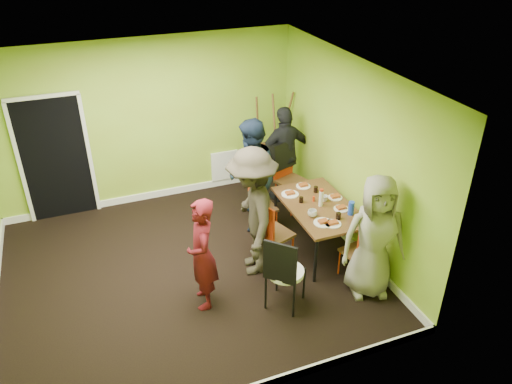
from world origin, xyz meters
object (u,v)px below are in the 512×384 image
orange_bottle (314,199)px  person_left_far (251,175)px  person_back_end (284,155)px  thermos (321,198)px  blue_bottle (351,208)px  person_standing (202,255)px  chair_left_far (259,204)px  chair_front_end (361,250)px  person_front_end (374,237)px  dining_table (319,208)px  person_left_near (252,213)px  chair_back_end (284,162)px  chair_bentwood (284,270)px  chair_left_near (270,230)px  easel (272,141)px

orange_bottle → person_left_far: bearing=128.7°
orange_bottle → person_back_end: (0.16, 1.42, 0.06)m
thermos → person_left_far: bearing=125.5°
blue_bottle → person_standing: 2.21m
chair_left_far → chair_front_end: size_ratio=1.00×
person_front_end → chair_left_far: bearing=130.3°
dining_table → chair_left_far: (-0.64, 0.74, -0.19)m
dining_table → person_standing: bearing=-164.2°
person_left_near → chair_back_end: bearing=155.5°
blue_bottle → chair_left_far: bearing=129.9°
person_standing → person_back_end: size_ratio=0.90×
chair_back_end → chair_front_end: bearing=72.6°
chair_back_end → person_left_near: (-1.14, -1.48, 0.13)m
chair_left_far → orange_bottle: chair_left_far is taller
chair_left_far → chair_bentwood: (-0.36, -1.74, 0.10)m
blue_bottle → person_front_end: person_front_end is taller
chair_front_end → blue_bottle: size_ratio=4.44×
dining_table → chair_left_near: bearing=-171.4°
chair_front_end → person_back_end: person_back_end is taller
person_back_end → chair_back_end: bearing=59.3°
easel → chair_back_end: bearing=-96.0°
person_back_end → person_front_end: 2.66m
easel → blue_bottle: 2.49m
chair_left_far → person_front_end: person_front_end is taller
easel → blue_bottle: (0.15, -2.48, -0.02)m
thermos → orange_bottle: thermos is taller
person_left_near → person_left_far: bearing=173.1°
easel → orange_bottle: easel is taller
blue_bottle → orange_bottle: bearing=122.1°
chair_left_far → person_left_far: bearing=-170.0°
person_back_end → person_front_end: size_ratio=0.99×
chair_back_end → person_standing: 2.75m
chair_left_far → person_front_end: bearing=22.1°
chair_left_far → chair_left_near: 0.89m
chair_front_end → person_standing: bearing=161.0°
chair_back_end → chair_bentwood: size_ratio=1.05×
chair_back_end → chair_bentwood: (-1.06, -2.38, -0.21)m
chair_back_end → easel: (0.08, 0.73, 0.07)m
chair_bentwood → easel: bearing=115.1°
orange_bottle → person_standing: 2.00m
chair_left_far → person_left_near: (-0.43, -0.85, 0.43)m
chair_back_end → chair_front_end: chair_back_end is taller
chair_bentwood → blue_bottle: 1.46m
orange_bottle → person_left_near: bearing=-167.2°
dining_table → person_left_near: (-1.08, -0.10, 0.24)m
chair_left_far → person_standing: 1.82m
dining_table → thermos: size_ratio=6.16×
thermos → orange_bottle: (-0.04, 0.15, -0.08)m
orange_bottle → person_standing: bearing=-160.2°
orange_bottle → person_left_near: 1.09m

